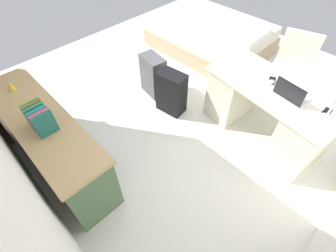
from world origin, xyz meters
TOP-DOWN VIEW (x-y plane):
  - ground_plane at (0.00, 0.00)m, footprint 5.37×5.37m
  - desk at (-0.93, -0.18)m, footprint 1.51×0.84m
  - office_chair at (-0.78, -0.97)m, footprint 0.58×0.58m
  - credenza at (0.39, 1.80)m, footprint 1.80×0.48m
  - bed at (0.77, -1.29)m, footprint 1.94×1.46m
  - suitcase_black at (0.14, 0.30)m, footprint 0.39×0.27m
  - suitcase_spare_grey at (0.58, 0.21)m, footprint 0.39×0.27m
  - laptop at (-1.10, -0.13)m, footprint 0.34×0.26m
  - computer_mouse at (-0.85, -0.21)m, footprint 0.07×0.11m
  - cell_phone_near_laptop at (-1.45, -0.20)m, footprint 0.07×0.14m
  - cell_phone_by_mouse at (-0.84, -0.26)m, footprint 0.11×0.15m
  - desk_lamp at (-1.43, -0.11)m, footprint 0.16×0.11m
  - book_row at (0.24, 1.80)m, footprint 0.27×0.17m
  - figurine_small at (0.95, 1.80)m, footprint 0.08×0.08m

SIDE VIEW (x-z plane):
  - ground_plane at x=0.00m, z-range 0.00..0.00m
  - bed at x=0.77m, z-range -0.05..0.53m
  - suitcase_spare_grey at x=0.58m, z-range 0.00..0.58m
  - suitcase_black at x=0.14m, z-range 0.00..0.59m
  - credenza at x=0.39m, z-range 0.00..0.74m
  - desk at x=-0.93m, z-range 0.02..0.75m
  - office_chair at x=-0.78m, z-range -0.05..0.89m
  - cell_phone_near_laptop at x=-1.45m, z-range 0.73..0.74m
  - cell_phone_by_mouse at x=-0.84m, z-range 0.73..0.74m
  - computer_mouse at x=-0.85m, z-range 0.73..0.76m
  - laptop at x=-1.10m, z-range 0.68..0.88m
  - figurine_small at x=0.95m, z-range 0.74..0.85m
  - book_row at x=0.24m, z-range 0.73..0.96m
  - desk_lamp at x=-1.43m, z-range 0.81..1.16m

